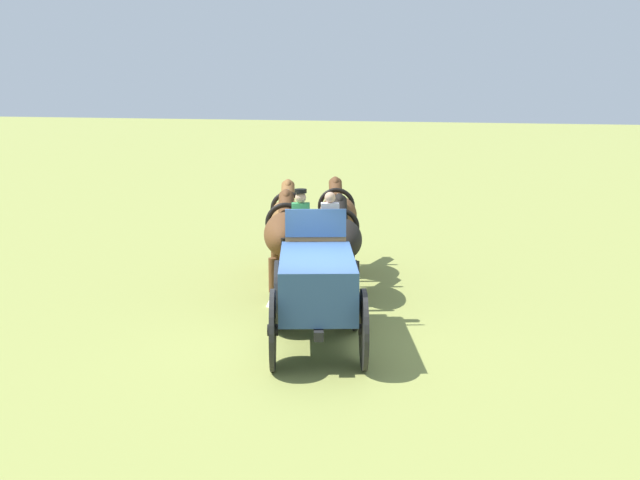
% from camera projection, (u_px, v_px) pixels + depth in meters
% --- Properties ---
extents(ground_plane, '(220.00, 220.00, 0.00)m').
position_uv_depth(ground_plane, '(317.00, 348.00, 14.71)').
color(ground_plane, olive).
extents(show_wagon, '(5.79, 2.93, 2.73)m').
position_uv_depth(show_wagon, '(317.00, 281.00, 14.66)').
color(show_wagon, '#2D4C7A').
rests_on(show_wagon, ground).
extents(draft_horse_rear_near, '(2.99, 1.64, 2.30)m').
position_uv_depth(draft_horse_rear_near, '(285.00, 236.00, 18.15)').
color(draft_horse_rear_near, brown).
rests_on(draft_horse_rear_near, ground).
extents(draft_horse_rear_off, '(3.09, 1.64, 2.18)m').
position_uv_depth(draft_horse_rear_off, '(342.00, 240.00, 18.21)').
color(draft_horse_rear_off, black).
rests_on(draft_horse_rear_off, ground).
extents(draft_horse_lead_near, '(2.87, 1.57, 2.27)m').
position_uv_depth(draft_horse_lead_near, '(287.00, 219.00, 20.72)').
color(draft_horse_lead_near, brown).
rests_on(draft_horse_lead_near, ground).
extents(draft_horse_lead_off, '(2.92, 1.63, 2.33)m').
position_uv_depth(draft_horse_lead_off, '(338.00, 217.00, 20.72)').
color(draft_horse_lead_off, brown).
rests_on(draft_horse_lead_off, ground).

